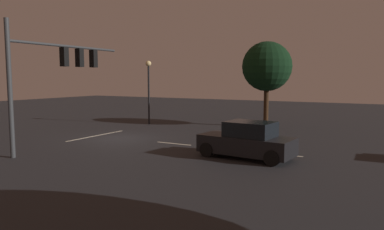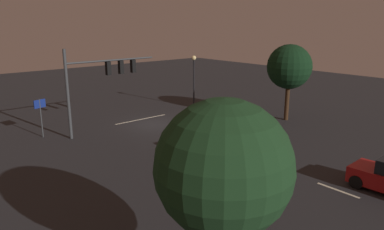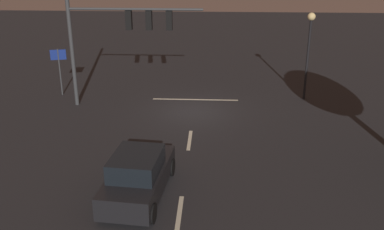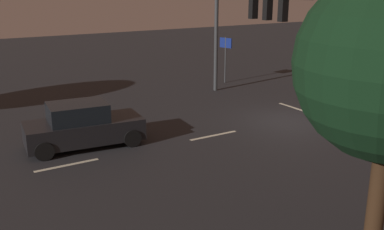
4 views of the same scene
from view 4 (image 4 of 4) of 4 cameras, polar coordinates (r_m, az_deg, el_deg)
name	(u,v)px [view 4 (image 4 of 4)]	position (r m, az deg, el deg)	size (l,w,h in m)	color
ground_plane	(287,121)	(20.67, 12.00, -0.71)	(80.00, 80.00, 0.00)	#232326
traffic_signal_assembly	(246,17)	(23.32, 6.90, 12.20)	(7.23, 0.47, 6.34)	#383A3D
lane_dash_far	(214,135)	(18.27, 2.75, -2.62)	(2.20, 0.16, 0.01)	beige
lane_dash_mid	(67,165)	(15.92, -15.60, -6.16)	(2.20, 0.16, 0.01)	beige
stop_bar	(316,115)	(21.90, 15.46, 0.03)	(5.00, 0.16, 0.01)	beige
car_approaching	(83,126)	(17.33, -13.71, -1.38)	(2.27, 4.50, 1.70)	black
route_sign	(226,50)	(27.79, 4.29, 8.24)	(0.88, 0.29, 2.82)	#383A3D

